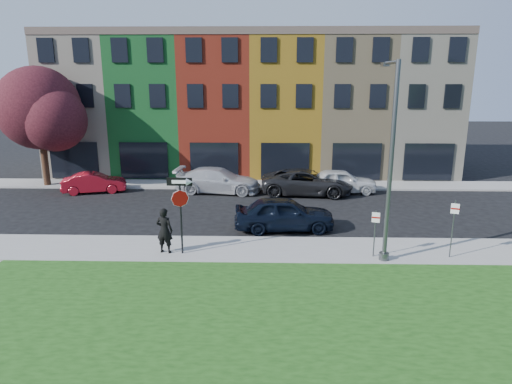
{
  "coord_description": "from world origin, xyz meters",
  "views": [
    {
      "loc": [
        -1.24,
        -15.51,
        7.45
      ],
      "look_at": [
        -1.74,
        4.0,
        2.39
      ],
      "focal_mm": 32.0,
      "sensor_mm": 36.0,
      "label": 1
    }
  ],
  "objects_px": {
    "man": "(164,230)",
    "sedan_near": "(284,214)",
    "stop_sign": "(180,200)",
    "street_lamp": "(390,163)"
  },
  "relations": [
    {
      "from": "stop_sign",
      "to": "man",
      "type": "distance_m",
      "value": 1.54
    },
    {
      "from": "stop_sign",
      "to": "sedan_near",
      "type": "xyz_separation_m",
      "value": [
        4.4,
        3.46,
        -1.61
      ]
    },
    {
      "from": "man",
      "to": "sedan_near",
      "type": "distance_m",
      "value": 6.15
    },
    {
      "from": "man",
      "to": "sedan_near",
      "type": "height_order",
      "value": "man"
    },
    {
      "from": "stop_sign",
      "to": "sedan_near",
      "type": "height_order",
      "value": "stop_sign"
    },
    {
      "from": "stop_sign",
      "to": "sedan_near",
      "type": "bearing_deg",
      "value": 39.57
    },
    {
      "from": "stop_sign",
      "to": "man",
      "type": "height_order",
      "value": "stop_sign"
    },
    {
      "from": "stop_sign",
      "to": "sedan_near",
      "type": "relative_size",
      "value": 0.66
    },
    {
      "from": "sedan_near",
      "to": "stop_sign",
      "type": "bearing_deg",
      "value": 124.29
    },
    {
      "from": "sedan_near",
      "to": "street_lamp",
      "type": "bearing_deg",
      "value": -137.37
    }
  ]
}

